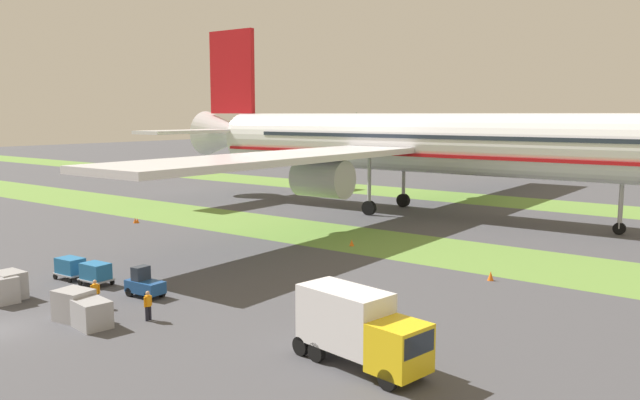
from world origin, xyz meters
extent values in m
cube|color=olive|center=(0.00, 33.63, 0.00)|extent=(320.00, 11.14, 0.01)
cube|color=olive|center=(0.00, 67.91, 0.00)|extent=(320.00, 11.14, 0.01)
cylinder|color=silver|center=(-2.06, 50.77, 8.43)|extent=(56.49, 8.40, 6.88)
cone|color=silver|center=(-32.95, 49.93, 8.95)|extent=(9.79, 6.80, 6.54)
cube|color=red|center=(-2.06, 50.77, 7.23)|extent=(55.12, 8.50, 0.36)
cube|color=#283342|center=(1.37, 50.86, 9.29)|extent=(49.62, 8.28, 0.44)
cube|color=silver|center=(-6.09, 73.00, 7.74)|extent=(9.95, 38.00, 0.62)
cylinder|color=#A3A3A8|center=(-4.60, 67.37, 5.48)|extent=(5.59, 3.93, 3.79)
cube|color=silver|center=(-4.89, 28.36, 7.74)|extent=(9.95, 38.00, 0.62)
cylinder|color=#A3A3A8|center=(-3.70, 34.06, 5.48)|extent=(5.59, 3.93, 3.79)
cube|color=silver|center=(-32.51, 58.88, 9.46)|extent=(5.37, 13.87, 0.43)
cube|color=silver|center=(-32.03, 41.02, 9.46)|extent=(5.37, 13.87, 0.43)
cube|color=red|center=(-32.27, 49.95, 17.72)|extent=(8.05, 0.96, 11.70)
cylinder|color=#A3A3A8|center=(19.91, 51.36, 4.00)|extent=(0.44, 0.44, 6.80)
cylinder|color=black|center=(19.91, 51.36, 0.60)|extent=(1.21, 0.45, 1.20)
cylinder|color=#A3A3A8|center=(-6.60, 54.78, 4.12)|extent=(0.44, 0.44, 6.55)
cylinder|color=black|center=(-6.60, 54.78, 0.85)|extent=(1.72, 0.64, 1.70)
cylinder|color=#A3A3A8|center=(-6.38, 46.52, 4.12)|extent=(0.44, 0.44, 6.55)
cylinder|color=black|center=(-6.38, 46.52, 0.85)|extent=(1.72, 0.64, 1.70)
cube|color=#1E4C8E|center=(0.96, 9.15, 0.69)|extent=(2.67, 1.45, 0.77)
cube|color=#283342|center=(0.57, 9.13, 1.52)|extent=(0.76, 1.13, 0.90)
cylinder|color=black|center=(1.84, 9.75, 0.30)|extent=(0.61, 0.24, 0.60)
cylinder|color=black|center=(1.90, 8.66, 0.30)|extent=(0.61, 0.24, 0.60)
cylinder|color=black|center=(0.02, 9.65, 0.30)|extent=(0.61, 0.24, 0.60)
cylinder|color=black|center=(0.08, 8.55, 0.30)|extent=(0.61, 0.24, 0.60)
cube|color=#A3A3A8|center=(-4.13, 8.85, 0.40)|extent=(2.28, 1.63, 0.10)
cube|color=#23669E|center=(-4.13, 8.85, 1.00)|extent=(2.01, 1.43, 1.10)
cylinder|color=black|center=(-3.34, 9.59, 0.20)|extent=(0.41, 0.14, 0.40)
cylinder|color=black|center=(-3.26, 8.21, 0.20)|extent=(0.41, 0.14, 0.40)
cylinder|color=black|center=(-5.01, 9.49, 0.20)|extent=(0.41, 0.14, 0.40)
cylinder|color=black|center=(-4.93, 8.11, 0.20)|extent=(0.41, 0.14, 0.40)
cube|color=#A3A3A8|center=(-7.03, 8.68, 0.40)|extent=(2.28, 1.63, 0.10)
cube|color=#23669E|center=(-7.03, 8.68, 1.00)|extent=(2.01, 1.43, 1.10)
cylinder|color=black|center=(-6.23, 9.42, 0.20)|extent=(0.41, 0.14, 0.40)
cylinder|color=black|center=(-6.15, 8.04, 0.20)|extent=(0.41, 0.14, 0.40)
cylinder|color=black|center=(-7.90, 9.32, 0.20)|extent=(0.41, 0.14, 0.40)
cylinder|color=black|center=(-7.82, 7.94, 0.20)|extent=(0.41, 0.14, 0.40)
cube|color=yellow|center=(20.89, 7.66, 1.58)|extent=(2.52, 2.61, 2.20)
cube|color=#283342|center=(21.94, 7.50, 2.02)|extent=(0.39, 2.06, 0.97)
cube|color=silver|center=(17.58, 8.17, 2.18)|extent=(4.80, 2.95, 2.80)
cylinder|color=black|center=(21.26, 8.62, 0.48)|extent=(0.99, 0.44, 0.96)
cylinder|color=black|center=(20.96, 6.64, 0.48)|extent=(0.99, 0.44, 0.96)
cylinder|color=black|center=(16.84, 9.29, 0.48)|extent=(0.99, 0.44, 0.96)
cylinder|color=black|center=(16.54, 7.31, 0.48)|extent=(0.99, 0.44, 0.96)
cylinder|color=black|center=(15.73, 9.46, 0.48)|extent=(0.99, 0.44, 0.96)
cylinder|color=black|center=(15.43, 7.48, 0.48)|extent=(0.99, 0.44, 0.96)
cylinder|color=black|center=(5.07, 6.35, 0.42)|extent=(0.18, 0.18, 0.85)
cylinder|color=black|center=(5.08, 6.13, 0.42)|extent=(0.18, 0.18, 0.85)
cylinder|color=orange|center=(5.08, 6.24, 1.16)|extent=(0.36, 0.36, 0.62)
sphere|color=tan|center=(5.08, 6.24, 1.62)|extent=(0.24, 0.24, 0.24)
cylinder|color=orange|center=(5.07, 6.47, 1.13)|extent=(0.10, 0.10, 0.58)
cylinder|color=orange|center=(5.09, 6.01, 1.13)|extent=(0.10, 0.10, 0.58)
cylinder|color=black|center=(0.41, 5.74, 0.42)|extent=(0.18, 0.18, 0.85)
cylinder|color=black|center=(0.50, 5.94, 0.42)|extent=(0.18, 0.18, 0.85)
cylinder|color=orange|center=(0.46, 5.84, 1.16)|extent=(0.36, 0.36, 0.62)
sphere|color=tan|center=(0.46, 5.84, 1.62)|extent=(0.24, 0.24, 0.24)
cylinder|color=orange|center=(0.37, 5.63, 1.13)|extent=(0.10, 0.10, 0.58)
cylinder|color=orange|center=(0.55, 6.05, 1.13)|extent=(0.10, 0.10, 0.58)
cube|color=#A3A3A8|center=(-5.17, 2.82, 0.84)|extent=(2.15, 1.79, 1.68)
cube|color=#A3A3A8|center=(-5.61, 3.53, 0.88)|extent=(2.01, 1.61, 1.77)
cube|color=#A3A3A8|center=(1.68, 3.66, 0.90)|extent=(2.19, 1.85, 1.79)
cube|color=#A3A3A8|center=(3.62, 3.57, 0.77)|extent=(2.20, 1.86, 1.53)
cone|color=orange|center=(2.24, 30.67, 0.29)|extent=(0.44, 0.44, 0.58)
cone|color=orange|center=(-23.40, 26.20, 0.29)|extent=(0.44, 0.44, 0.58)
cone|color=orange|center=(-23.40, 26.47, 0.24)|extent=(0.44, 0.44, 0.49)
cone|color=orange|center=(17.02, 26.82, 0.33)|extent=(0.44, 0.44, 0.67)
cylinder|color=#4C3823|center=(-81.66, 102.24, 1.82)|extent=(0.70, 0.70, 3.63)
cone|color=#1E4223|center=(-81.66, 102.24, 7.18)|extent=(4.54, 4.54, 7.10)
cylinder|color=#4C3823|center=(-63.41, 101.28, 1.68)|extent=(0.70, 0.70, 3.35)
cone|color=#1E4223|center=(-63.41, 101.28, 6.79)|extent=(4.65, 4.65, 6.88)
cylinder|color=#4C3823|center=(-49.17, 105.85, 1.69)|extent=(0.70, 0.70, 3.39)
cone|color=#1E4223|center=(-49.17, 105.85, 7.81)|extent=(5.12, 5.12, 8.85)
cylinder|color=#4C3823|center=(-32.55, 106.07, 1.63)|extent=(0.70, 0.70, 3.25)
cone|color=#1E4223|center=(-32.55, 106.07, 6.89)|extent=(5.26, 5.26, 7.28)
cylinder|color=#4C3823|center=(-14.94, 105.43, 1.53)|extent=(0.70, 0.70, 3.05)
cone|color=#1E4223|center=(-14.94, 105.43, 7.36)|extent=(5.30, 5.30, 8.62)
cylinder|color=#4C3823|center=(-1.48, 105.85, 1.28)|extent=(0.70, 0.70, 2.56)
cone|color=#1E4223|center=(-1.48, 105.85, 5.29)|extent=(6.40, 6.40, 5.46)
camera|label=1|loc=(34.72, -15.86, 11.77)|focal=36.02mm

